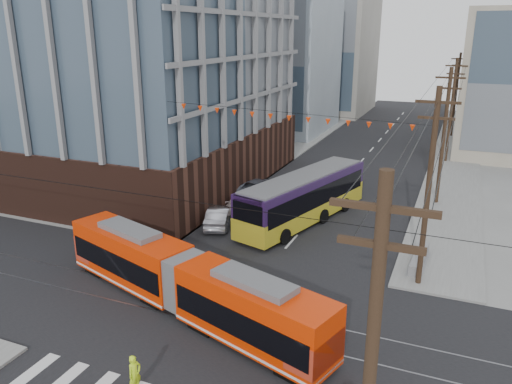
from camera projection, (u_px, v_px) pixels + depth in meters
ground at (187, 362)px, 21.46m from camera, size 160.00×160.00×0.00m
office_building at (98, 23)px, 45.34m from camera, size 30.00×25.00×28.60m
bg_bldg_nw_near at (265, 65)px, 70.60m from camera, size 18.00×16.00×18.00m
bg_bldg_nw_far at (324, 53)px, 86.77m from camera, size 16.00×18.00×20.00m
utility_pole_far at (456, 96)px, 65.85m from camera, size 0.30×0.30×11.00m
streetcar at (186, 282)px, 24.91m from camera, size 16.85×7.50×3.27m
city_bus at (304, 198)px, 36.86m from camera, size 6.36×13.39×3.71m
parked_car_silver at (219, 216)px, 36.30m from camera, size 2.78×4.71×1.47m
parked_car_white at (243, 200)px, 39.78m from camera, size 3.07×5.28×1.44m
parked_car_grey at (261, 187)px, 43.06m from camera, size 4.16×5.73×1.45m
pedestrian at (135, 374)px, 19.49m from camera, size 0.51×0.66×1.60m
jersey_barrier at (419, 260)px, 30.16m from camera, size 1.15×4.09×0.81m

